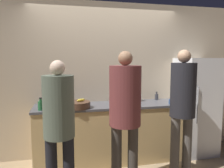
{
  "coord_description": "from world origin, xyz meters",
  "views": [
    {
      "loc": [
        -0.71,
        -3.01,
        1.64
      ],
      "look_at": [
        0.0,
        0.14,
        1.28
      ],
      "focal_mm": 35.0,
      "sensor_mm": 36.0,
      "label": 1
    }
  ],
  "objects_px": {
    "refrigerator": "(195,106)",
    "utensil_crock": "(138,97)",
    "person_center": "(125,107)",
    "cup_blue": "(171,102)",
    "person_left": "(59,120)",
    "bottle_dark": "(157,97)",
    "fruit_bowl": "(78,105)",
    "bottle_clear": "(116,102)",
    "bottle_green": "(41,105)",
    "person_right": "(183,102)",
    "cup_black": "(44,104)"
  },
  "relations": [
    {
      "from": "refrigerator",
      "to": "utensil_crock",
      "type": "height_order",
      "value": "refrigerator"
    },
    {
      "from": "person_center",
      "to": "cup_blue",
      "type": "height_order",
      "value": "person_center"
    },
    {
      "from": "person_left",
      "to": "bottle_dark",
      "type": "relative_size",
      "value": 11.43
    },
    {
      "from": "person_left",
      "to": "fruit_bowl",
      "type": "bearing_deg",
      "value": 71.64
    },
    {
      "from": "utensil_crock",
      "to": "bottle_clear",
      "type": "xyz_separation_m",
      "value": [
        -0.46,
        -0.29,
        -0.0
      ]
    },
    {
      "from": "fruit_bowl",
      "to": "bottle_green",
      "type": "bearing_deg",
      "value": -176.69
    },
    {
      "from": "utensil_crock",
      "to": "bottle_clear",
      "type": "distance_m",
      "value": 0.54
    },
    {
      "from": "refrigerator",
      "to": "bottle_clear",
      "type": "xyz_separation_m",
      "value": [
        -1.46,
        -0.11,
        0.16
      ]
    },
    {
      "from": "person_left",
      "to": "bottle_dark",
      "type": "height_order",
      "value": "person_left"
    },
    {
      "from": "fruit_bowl",
      "to": "person_right",
      "type": "bearing_deg",
      "value": -19.9
    },
    {
      "from": "person_center",
      "to": "person_left",
      "type": "bearing_deg",
      "value": -172.62
    },
    {
      "from": "person_left",
      "to": "bottle_green",
      "type": "bearing_deg",
      "value": 109.24
    },
    {
      "from": "cup_blue",
      "to": "bottle_green",
      "type": "bearing_deg",
      "value": 179.61
    },
    {
      "from": "utensil_crock",
      "to": "bottle_green",
      "type": "distance_m",
      "value": 1.61
    },
    {
      "from": "person_left",
      "to": "person_center",
      "type": "distance_m",
      "value": 0.8
    },
    {
      "from": "person_center",
      "to": "bottle_dark",
      "type": "xyz_separation_m",
      "value": [
        0.88,
        1.04,
        -0.08
      ]
    },
    {
      "from": "person_center",
      "to": "cup_black",
      "type": "distance_m",
      "value": 1.35
    },
    {
      "from": "bottle_dark",
      "to": "cup_black",
      "type": "distance_m",
      "value": 1.92
    },
    {
      "from": "person_center",
      "to": "bottle_green",
      "type": "height_order",
      "value": "person_center"
    },
    {
      "from": "refrigerator",
      "to": "fruit_bowl",
      "type": "xyz_separation_m",
      "value": [
        -2.05,
        -0.14,
        0.15
      ]
    },
    {
      "from": "utensil_crock",
      "to": "bottle_dark",
      "type": "height_order",
      "value": "utensil_crock"
    },
    {
      "from": "person_center",
      "to": "utensil_crock",
      "type": "bearing_deg",
      "value": 62.54
    },
    {
      "from": "person_left",
      "to": "cup_black",
      "type": "distance_m",
      "value": 1.0
    },
    {
      "from": "bottle_green",
      "to": "cup_black",
      "type": "xyz_separation_m",
      "value": [
        0.02,
        0.22,
        -0.03
      ]
    },
    {
      "from": "person_left",
      "to": "utensil_crock",
      "type": "relative_size",
      "value": 6.19
    },
    {
      "from": "person_left",
      "to": "cup_black",
      "type": "height_order",
      "value": "person_left"
    },
    {
      "from": "person_right",
      "to": "bottle_clear",
      "type": "xyz_separation_m",
      "value": [
        -0.82,
        0.54,
        -0.07
      ]
    },
    {
      "from": "bottle_dark",
      "to": "cup_blue",
      "type": "height_order",
      "value": "bottle_dark"
    },
    {
      "from": "fruit_bowl",
      "to": "bottle_green",
      "type": "xyz_separation_m",
      "value": [
        -0.52,
        -0.03,
        0.02
      ]
    },
    {
      "from": "bottle_dark",
      "to": "cup_blue",
      "type": "xyz_separation_m",
      "value": [
        0.08,
        -0.4,
        -0.02
      ]
    },
    {
      "from": "bottle_dark",
      "to": "person_right",
      "type": "bearing_deg",
      "value": -90.02
    },
    {
      "from": "fruit_bowl",
      "to": "cup_black",
      "type": "xyz_separation_m",
      "value": [
        -0.5,
        0.19,
        -0.01
      ]
    },
    {
      "from": "bottle_green",
      "to": "cup_blue",
      "type": "height_order",
      "value": "bottle_green"
    },
    {
      "from": "person_right",
      "to": "cup_black",
      "type": "bearing_deg",
      "value": 159.93
    },
    {
      "from": "person_left",
      "to": "person_right",
      "type": "xyz_separation_m",
      "value": [
        1.67,
        0.27,
        0.09
      ]
    },
    {
      "from": "person_right",
      "to": "bottle_dark",
      "type": "distance_m",
      "value": 0.87
    },
    {
      "from": "bottle_dark",
      "to": "cup_blue",
      "type": "bearing_deg",
      "value": -78.79
    },
    {
      "from": "refrigerator",
      "to": "fruit_bowl",
      "type": "height_order",
      "value": "refrigerator"
    },
    {
      "from": "bottle_clear",
      "to": "cup_black",
      "type": "xyz_separation_m",
      "value": [
        -1.09,
        0.16,
        -0.02
      ]
    },
    {
      "from": "person_right",
      "to": "bottle_green",
      "type": "bearing_deg",
      "value": 166.05
    },
    {
      "from": "fruit_bowl",
      "to": "person_center",
      "type": "bearing_deg",
      "value": -52.1
    },
    {
      "from": "person_left",
      "to": "bottle_green",
      "type": "distance_m",
      "value": 0.8
    },
    {
      "from": "person_right",
      "to": "bottle_green",
      "type": "relative_size",
      "value": 9.94
    },
    {
      "from": "refrigerator",
      "to": "bottle_dark",
      "type": "xyz_separation_m",
      "value": [
        -0.64,
        0.22,
        0.15
      ]
    },
    {
      "from": "refrigerator",
      "to": "cup_black",
      "type": "relative_size",
      "value": 18.19
    },
    {
      "from": "person_center",
      "to": "person_right",
      "type": "relative_size",
      "value": 0.98
    },
    {
      "from": "refrigerator",
      "to": "person_center",
      "type": "xyz_separation_m",
      "value": [
        -1.52,
        -0.82,
        0.23
      ]
    },
    {
      "from": "person_center",
      "to": "person_right",
      "type": "xyz_separation_m",
      "value": [
        0.88,
        0.17,
        -0.01
      ]
    },
    {
      "from": "person_right",
      "to": "bottle_dark",
      "type": "xyz_separation_m",
      "value": [
        0.0,
        0.87,
        -0.07
      ]
    },
    {
      "from": "bottle_clear",
      "to": "person_right",
      "type": "bearing_deg",
      "value": -33.31
    }
  ]
}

